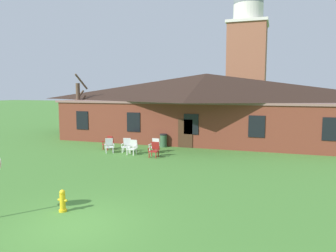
# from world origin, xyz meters

# --- Properties ---
(ground_plane) EXTENTS (200.00, 200.00, 0.00)m
(ground_plane) POSITION_xyz_m (0.00, 0.00, 0.00)
(ground_plane) COLOR #477F33
(brick_building) EXTENTS (24.03, 10.40, 5.65)m
(brick_building) POSITION_xyz_m (-0.00, 19.45, 2.88)
(brick_building) COLOR brown
(brick_building) RESTS_ON ground
(dome_tower) EXTENTS (5.18, 5.18, 18.74)m
(dome_tower) POSITION_xyz_m (1.91, 35.91, 8.55)
(dome_tower) COLOR #93563D
(dome_tower) RESTS_ON ground
(lawn_chair_by_porch) EXTENTS (0.75, 0.81, 0.96)m
(lawn_chair_by_porch) POSITION_xyz_m (-5.43, 11.95, 0.50)
(lawn_chair_by_porch) COLOR maroon
(lawn_chair_by_porch) RESTS_ON ground
(lawn_chair_near_door) EXTENTS (0.84, 0.87, 0.96)m
(lawn_chair_near_door) POSITION_xyz_m (-4.84, 10.95, 0.50)
(lawn_chair_near_door) COLOR white
(lawn_chair_near_door) RESTS_ON ground
(lawn_chair_left_end) EXTENTS (0.74, 0.78, 0.96)m
(lawn_chair_left_end) POSITION_xyz_m (-3.76, 11.43, 0.50)
(lawn_chair_left_end) COLOR white
(lawn_chair_left_end) RESTS_ON ground
(lawn_chair_middle) EXTENTS (0.65, 0.68, 0.96)m
(lawn_chair_middle) POSITION_xyz_m (-3.06, 10.88, 0.50)
(lawn_chair_middle) COLOR silver
(lawn_chair_middle) RESTS_ON ground
(lawn_chair_right_end) EXTENTS (0.67, 0.70, 0.96)m
(lawn_chair_right_end) POSITION_xyz_m (-1.87, 11.91, 0.50)
(lawn_chair_right_end) COLOR silver
(lawn_chair_right_end) RESTS_ON ground
(lawn_chair_far_side) EXTENTS (0.64, 0.67, 0.96)m
(lawn_chair_far_side) POSITION_xyz_m (-1.38, 10.57, 0.50)
(lawn_chair_far_side) COLOR maroon
(lawn_chair_far_side) RESTS_ON ground
(bare_tree_beside_building) EXTENTS (1.71, 1.70, 5.65)m
(bare_tree_beside_building) POSITION_xyz_m (-10.97, 16.51, 2.67)
(bare_tree_beside_building) COLOR brown
(bare_tree_beside_building) RESTS_ON ground
(fire_hydrant) EXTENTS (0.36, 0.28, 0.79)m
(fire_hydrant) POSITION_xyz_m (-1.09, 0.93, 0.38)
(fire_hydrant) COLOR gold
(fire_hydrant) RESTS_ON ground
(trash_bin) EXTENTS (0.56, 0.56, 0.98)m
(trash_bin) POSITION_xyz_m (-2.06, 14.15, 0.50)
(trash_bin) COLOR #335638
(trash_bin) RESTS_ON ground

